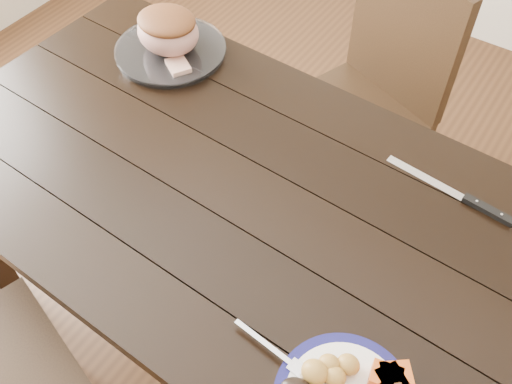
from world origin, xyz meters
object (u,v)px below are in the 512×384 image
Objects in this scene: chair_far at (370,92)px; fork at (277,353)px; serving_platter at (171,52)px; dining_table at (234,209)px; carving_knife at (472,202)px; roast_joint at (168,32)px.

chair_far is 5.21× the size of fork.
chair_far reaches higher than fork.
serving_platter is at bearing 62.53° from chair_far.
dining_table is at bearing 142.03° from fork.
carving_knife reaches higher than dining_table.
roast_joint is (0.00, 0.00, 0.07)m from serving_platter.
roast_joint is (-0.47, -0.43, 0.30)m from chair_far.
roast_joint is (-0.44, 0.30, 0.17)m from dining_table.
chair_far is at bearing 139.60° from carving_knife.
fork reaches higher than dining_table.
dining_table is 0.75m from chair_far.
serving_platter reaches higher than carving_knife.
chair_far reaches higher than carving_knife.
dining_table is at bearing 107.74° from chair_far.
serving_platter is at bearing -177.26° from carving_knife.
dining_table is at bearing -34.67° from serving_platter.
fork is (0.76, -0.60, 0.01)m from serving_platter.
chair_far is (0.03, 0.73, -0.13)m from dining_table.
fork is at bearing -43.27° from dining_table.
carving_knife is at bearing 154.46° from chair_far.
serving_platter is 0.07m from roast_joint.
carving_knife is at bearing -2.37° from serving_platter.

